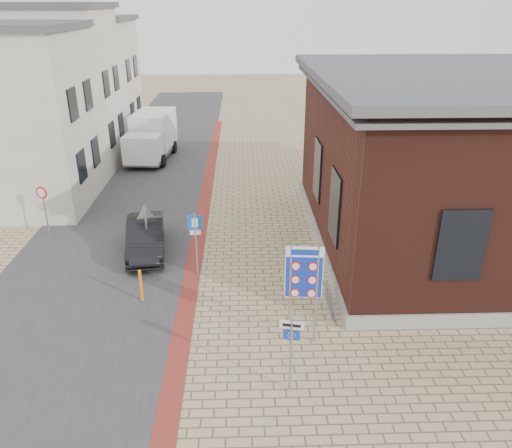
# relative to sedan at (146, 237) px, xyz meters

# --- Properties ---
(ground) EXTENTS (120.00, 120.00, 0.00)m
(ground) POSITION_rel_sedan_xyz_m (3.95, -6.39, -0.65)
(ground) COLOR tan
(ground) RESTS_ON ground
(road_strip) EXTENTS (7.00, 60.00, 0.02)m
(road_strip) POSITION_rel_sedan_xyz_m (-1.55, 8.61, -0.64)
(road_strip) COLOR #38383A
(road_strip) RESTS_ON ground
(curb_strip) EXTENTS (0.60, 40.00, 0.02)m
(curb_strip) POSITION_rel_sedan_xyz_m (1.95, 3.61, -0.64)
(curb_strip) COLOR maroon
(curb_strip) RESTS_ON ground
(brick_building) EXTENTS (13.00, 13.00, 6.80)m
(brick_building) POSITION_rel_sedan_xyz_m (12.94, 0.61, 2.83)
(brick_building) COLOR gray
(brick_building) RESTS_ON ground
(townhouse_near) EXTENTS (7.40, 6.40, 8.30)m
(townhouse_near) POSITION_rel_sedan_xyz_m (-7.04, 5.61, 3.51)
(townhouse_near) COLOR beige
(townhouse_near) RESTS_ON ground
(townhouse_mid) EXTENTS (7.40, 6.40, 9.10)m
(townhouse_mid) POSITION_rel_sedan_xyz_m (-7.04, 11.61, 3.91)
(townhouse_mid) COLOR beige
(townhouse_mid) RESTS_ON ground
(townhouse_far) EXTENTS (7.40, 6.40, 8.30)m
(townhouse_far) POSITION_rel_sedan_xyz_m (-7.04, 17.61, 3.51)
(townhouse_far) COLOR beige
(townhouse_far) RESTS_ON ground
(bike_rack) EXTENTS (0.08, 1.80, 0.60)m
(bike_rack) POSITION_rel_sedan_xyz_m (6.60, -4.19, -0.39)
(bike_rack) COLOR slate
(bike_rack) RESTS_ON ground
(sedan) EXTENTS (1.94, 4.12, 1.31)m
(sedan) POSITION_rel_sedan_xyz_m (0.00, 0.00, 0.00)
(sedan) COLOR black
(sedan) RESTS_ON ground
(box_truck) EXTENTS (2.68, 5.56, 2.82)m
(box_truck) POSITION_rel_sedan_xyz_m (-1.76, 12.96, 0.80)
(box_truck) COLOR slate
(box_truck) RESTS_ON ground
(border_sign) EXTENTS (1.05, 0.14, 3.07)m
(border_sign) POSITION_rel_sedan_xyz_m (5.47, -5.89, 1.56)
(border_sign) COLOR gray
(border_sign) RESTS_ON ground
(essen_sign) EXTENTS (0.59, 0.16, 2.22)m
(essen_sign) POSITION_rel_sedan_xyz_m (4.95, -7.89, 0.80)
(essen_sign) COLOR gray
(essen_sign) RESTS_ON ground
(parking_sign) EXTENTS (0.53, 0.07, 2.40)m
(parking_sign) POSITION_rel_sedan_xyz_m (2.15, -1.89, 0.97)
(parking_sign) COLOR gray
(parking_sign) RESTS_ON ground
(yield_sign) EXTENTS (0.74, 0.32, 2.15)m
(yield_sign) POSITION_rel_sedan_xyz_m (0.15, -0.39, 0.97)
(yield_sign) COLOR gray
(yield_sign) RESTS_ON ground
(speed_sign) EXTENTS (0.50, 0.19, 2.22)m
(speed_sign) POSITION_rel_sedan_xyz_m (-4.38, 1.61, 0.82)
(speed_sign) COLOR gray
(speed_sign) RESTS_ON ground
(bollard) EXTENTS (0.12, 0.12, 1.14)m
(bollard) POSITION_rel_sedan_xyz_m (0.45, -3.59, -0.08)
(bollard) COLOR orange
(bollard) RESTS_ON ground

